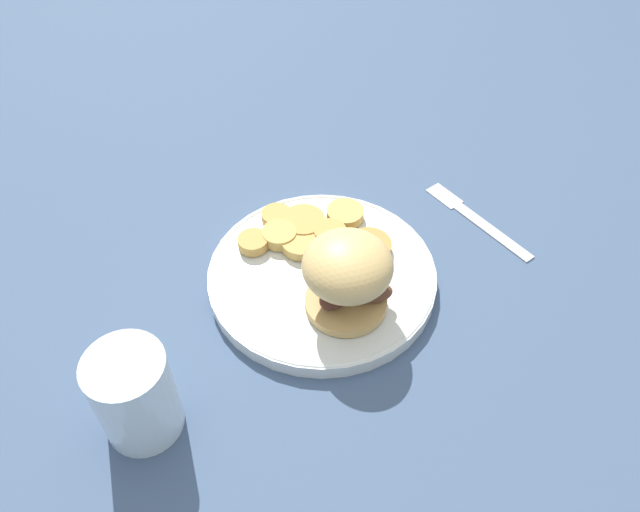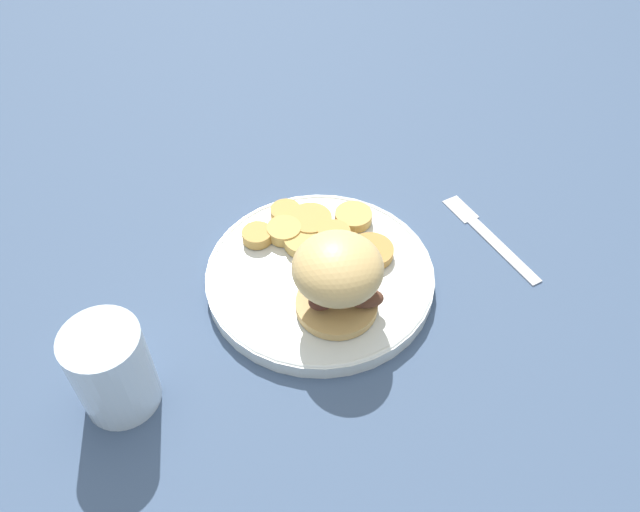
{
  "view_description": "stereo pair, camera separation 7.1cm",
  "coord_description": "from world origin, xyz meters",
  "px_view_note": "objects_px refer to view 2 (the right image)",
  "views": [
    {
      "loc": [
        -0.0,
        0.48,
        0.57
      ],
      "look_at": [
        0.0,
        0.0,
        0.04
      ],
      "focal_mm": 35.0,
      "sensor_mm": 36.0,
      "label": 1
    },
    {
      "loc": [
        -0.07,
        0.47,
        0.57
      ],
      "look_at": [
        0.0,
        0.0,
        0.04
      ],
      "focal_mm": 35.0,
      "sensor_mm": 36.0,
      "label": 2
    }
  ],
  "objects_px": {
    "dinner_plate": "(320,275)",
    "fork": "(489,236)",
    "drinking_glass": "(112,369)",
    "sandwich": "(337,275)"
  },
  "relations": [
    {
      "from": "sandwich",
      "to": "dinner_plate",
      "type": "bearing_deg",
      "value": -62.14
    },
    {
      "from": "sandwich",
      "to": "drinking_glass",
      "type": "relative_size",
      "value": 1.1
    },
    {
      "from": "dinner_plate",
      "to": "fork",
      "type": "distance_m",
      "value": 0.23
    },
    {
      "from": "sandwich",
      "to": "drinking_glass",
      "type": "height_order",
      "value": "sandwich"
    },
    {
      "from": "sandwich",
      "to": "fork",
      "type": "xyz_separation_m",
      "value": [
        -0.17,
        -0.15,
        -0.07
      ]
    },
    {
      "from": "dinner_plate",
      "to": "drinking_glass",
      "type": "relative_size",
      "value": 2.55
    },
    {
      "from": "dinner_plate",
      "to": "drinking_glass",
      "type": "bearing_deg",
      "value": 46.55
    },
    {
      "from": "dinner_plate",
      "to": "drinking_glass",
      "type": "height_order",
      "value": "drinking_glass"
    },
    {
      "from": "dinner_plate",
      "to": "sandwich",
      "type": "relative_size",
      "value": 2.31
    },
    {
      "from": "sandwich",
      "to": "drinking_glass",
      "type": "bearing_deg",
      "value": 34.09
    }
  ]
}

